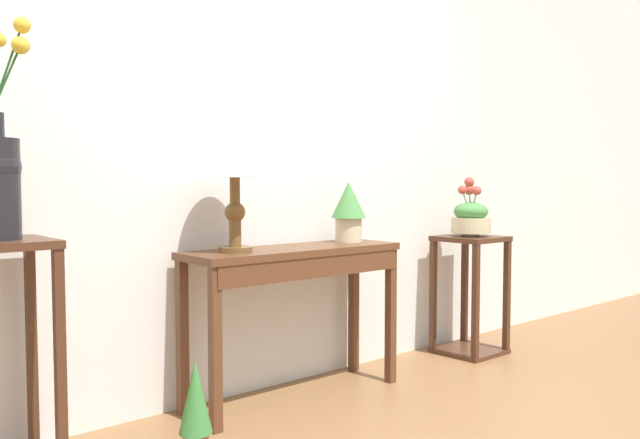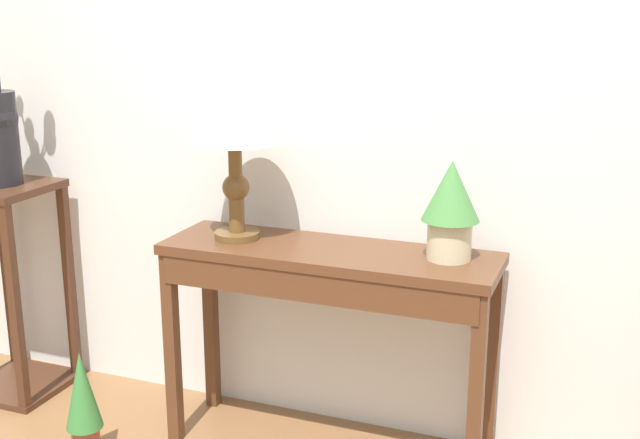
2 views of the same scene
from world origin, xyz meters
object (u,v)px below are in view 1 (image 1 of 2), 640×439
console_table (297,272)px  pedestal_stand_right (470,295)px  table_lamp (235,156)px  potted_plant_floor (196,407)px  potted_plant_on_console (349,208)px  planter_bowl_wide_right (471,217)px

console_table → pedestal_stand_right: 1.39m
table_lamp → potted_plant_floor: size_ratio=1.44×
table_lamp → potted_plant_on_console: 0.79m
potted_plant_on_console → pedestal_stand_right: potted_plant_on_console is taller
table_lamp → potted_plant_floor: bearing=-139.0°
console_table → potted_plant_on_console: potted_plant_on_console is taller
table_lamp → planter_bowl_wide_right: size_ratio=1.60×
table_lamp → potted_plant_on_console: table_lamp is taller
potted_plant_on_console → pedestal_stand_right: 1.12m
pedestal_stand_right → potted_plant_floor: 2.16m
table_lamp → potted_plant_floor: 1.12m
potted_plant_on_console → pedestal_stand_right: (0.96, -0.08, -0.57)m
table_lamp → console_table: bearing=-3.6°
potted_plant_on_console → console_table: bearing=-171.8°
console_table → planter_bowl_wide_right: planter_bowl_wide_right is taller
planter_bowl_wide_right → pedestal_stand_right: bearing=-109.5°
pedestal_stand_right → planter_bowl_wide_right: 0.49m
console_table → potted_plant_floor: (-0.77, -0.35, -0.41)m
table_lamp → planter_bowl_wide_right: table_lamp is taller
console_table → table_lamp: bearing=176.4°
pedestal_stand_right → table_lamp: bearing=178.4°
table_lamp → planter_bowl_wide_right: bearing=-1.5°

